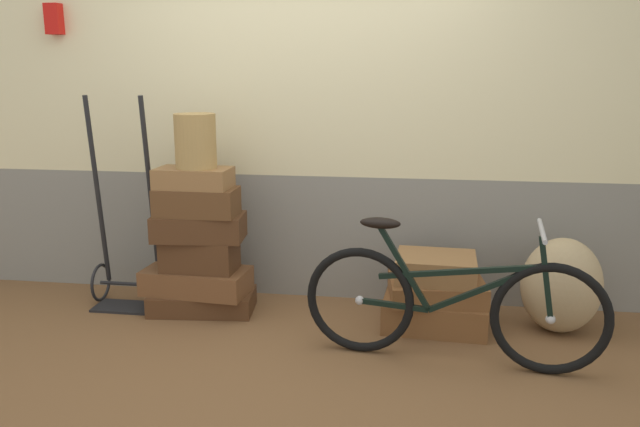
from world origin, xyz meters
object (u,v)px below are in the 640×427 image
object	(u,v)px
suitcase_8	(436,268)
suitcase_0	(203,301)
suitcase_7	(436,288)
burlap_sack	(561,285)
suitcase_5	(194,178)
suitcase_4	(197,202)
bicycle	(450,305)
suitcase_2	(200,255)
wicker_basket	(195,141)
suitcase_1	(197,281)
suitcase_3	(199,227)
suitcase_6	(435,311)
luggage_trolley	(127,255)

from	to	relation	value
suitcase_8	suitcase_0	bearing A→B (deg)	-179.10
suitcase_7	burlap_sack	world-z (taller)	burlap_sack
suitcase_0	suitcase_5	bearing A→B (deg)	-123.24
suitcase_4	burlap_sack	size ratio (longest dim) A/B	0.87
suitcase_4	bicycle	size ratio (longest dim) A/B	0.32
suitcase_2	wicker_basket	distance (m)	0.73
suitcase_1	bicycle	world-z (taller)	bicycle
suitcase_3	suitcase_6	distance (m)	1.57
bicycle	suitcase_3	bearing A→B (deg)	162.07
luggage_trolley	burlap_sack	world-z (taller)	luggage_trolley
suitcase_4	suitcase_7	world-z (taller)	suitcase_4
suitcase_0	suitcase_2	xyz separation A→B (m)	(0.00, -0.02, 0.33)
suitcase_8	bicycle	distance (m)	0.48
suitcase_1	suitcase_2	xyz separation A→B (m)	(0.03, -0.01, 0.18)
suitcase_6	suitcase_7	distance (m)	0.15
luggage_trolley	suitcase_1	bearing A→B (deg)	-7.86
suitcase_3	bicycle	distance (m)	1.65
suitcase_8	suitcase_7	bearing A→B (deg)	71.07
luggage_trolley	bicycle	xyz separation A→B (m)	(2.09, -0.58, -0.01)
suitcase_2	wicker_basket	size ratio (longest dim) A/B	1.40
suitcase_3	suitcase_7	distance (m)	1.53
suitcase_2	suitcase_3	world-z (taller)	suitcase_3
suitcase_4	suitcase_7	bearing A→B (deg)	-0.71
suitcase_0	burlap_sack	xyz separation A→B (m)	(2.24, 0.00, 0.23)
suitcase_6	suitcase_8	distance (m)	0.29
suitcase_2	wicker_basket	bearing A→B (deg)	-2.47
suitcase_3	bicycle	xyz separation A→B (m)	(1.55, -0.50, -0.24)
suitcase_0	suitcase_3	xyz separation A→B (m)	(0.00, -0.01, 0.51)
suitcase_1	suitcase_3	distance (m)	0.37
suitcase_3	suitcase_5	size ratio (longest dim) A/B	1.23
suitcase_1	burlap_sack	distance (m)	2.27
suitcase_6	luggage_trolley	world-z (taller)	luggage_trolley
suitcase_1	luggage_trolley	xyz separation A→B (m)	(-0.50, 0.07, 0.13)
suitcase_7	suitcase_8	distance (m)	0.14
suitcase_6	bicycle	size ratio (longest dim) A/B	0.39
suitcase_2	luggage_trolley	size ratio (longest dim) A/B	0.34
suitcase_6	suitcase_3	bearing A→B (deg)	-176.78
burlap_sack	suitcase_3	bearing A→B (deg)	-179.61
suitcase_6	suitcase_7	world-z (taller)	suitcase_7
suitcase_0	suitcase_6	bearing A→B (deg)	-6.39
suitcase_3	suitcase_7	bearing A→B (deg)	-5.60
suitcase_7	luggage_trolley	xyz separation A→B (m)	(-2.04, 0.09, 0.09)
luggage_trolley	suitcase_3	bearing A→B (deg)	-7.72
suitcase_1	wicker_basket	xyz separation A→B (m)	(0.04, -0.01, 0.91)
luggage_trolley	bicycle	size ratio (longest dim) A/B	0.87
suitcase_8	suitcase_4	bearing A→B (deg)	-177.85
suitcase_1	wicker_basket	bearing A→B (deg)	-8.31
suitcase_2	suitcase_8	distance (m)	1.49
suitcase_7	wicker_basket	size ratio (longest dim) A/B	1.68
suitcase_0	suitcase_1	distance (m)	0.15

